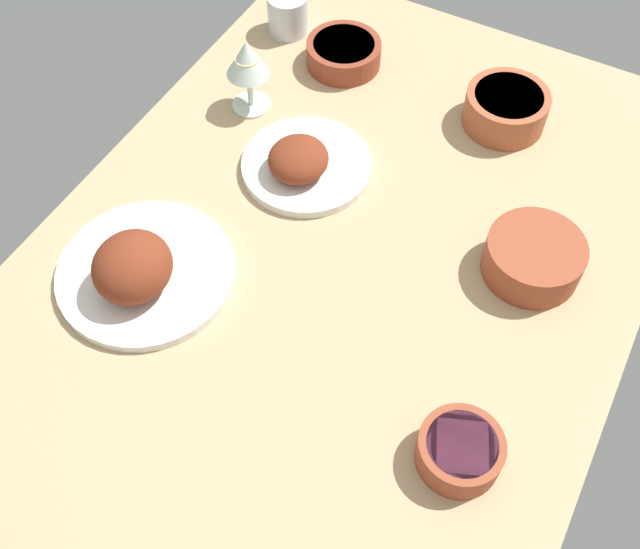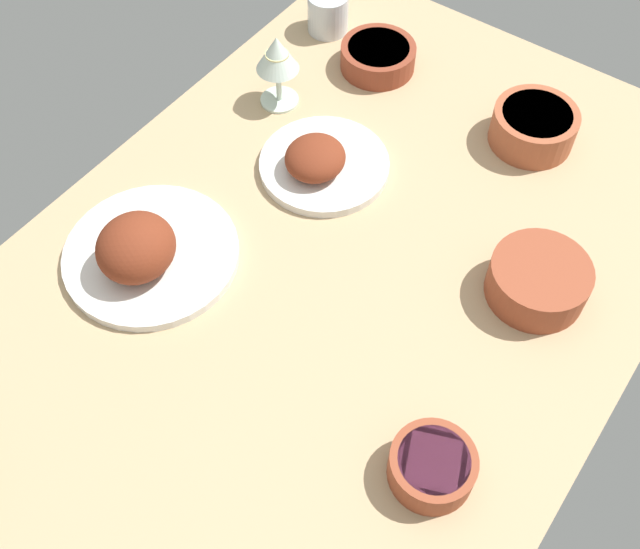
{
  "view_description": "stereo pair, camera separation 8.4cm",
  "coord_description": "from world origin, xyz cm",
  "px_view_note": "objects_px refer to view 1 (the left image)",
  "views": [
    {
      "loc": [
        57.53,
        31.32,
        100.19
      ],
      "look_at": [
        0.0,
        0.0,
        6.0
      ],
      "focal_mm": 42.8,
      "sensor_mm": 36.0,
      "label": 1
    },
    {
      "loc": [
        53.04,
        38.44,
        100.19
      ],
      "look_at": [
        0.0,
        0.0,
        6.0
      ],
      "focal_mm": 42.8,
      "sensor_mm": 36.0,
      "label": 2
    }
  ],
  "objects_px": {
    "plate_near_viewer": "(139,270)",
    "water_tumbler": "(288,13)",
    "bowl_onions": "(460,450)",
    "wine_glass": "(247,62)",
    "bowl_potatoes": "(344,53)",
    "plate_far_side": "(303,163)",
    "bowl_pasta": "(506,108)",
    "bowl_cream": "(534,257)"
  },
  "relations": [
    {
      "from": "plate_near_viewer",
      "to": "water_tumbler",
      "type": "height_order",
      "value": "plate_near_viewer"
    },
    {
      "from": "bowl_onions",
      "to": "wine_glass",
      "type": "relative_size",
      "value": 0.8
    },
    {
      "from": "plate_near_viewer",
      "to": "bowl_potatoes",
      "type": "height_order",
      "value": "plate_near_viewer"
    },
    {
      "from": "plate_far_side",
      "to": "bowl_potatoes",
      "type": "distance_m",
      "value": 0.29
    },
    {
      "from": "plate_far_side",
      "to": "bowl_onions",
      "type": "distance_m",
      "value": 0.55
    },
    {
      "from": "plate_far_side",
      "to": "water_tumbler",
      "type": "xyz_separation_m",
      "value": [
        -0.32,
        -0.21,
        0.02
      ]
    },
    {
      "from": "water_tumbler",
      "to": "bowl_pasta",
      "type": "bearing_deg",
      "value": 84.84
    },
    {
      "from": "bowl_pasta",
      "to": "water_tumbler",
      "type": "relative_size",
      "value": 1.83
    },
    {
      "from": "bowl_pasta",
      "to": "bowl_onions",
      "type": "height_order",
      "value": "bowl_pasta"
    },
    {
      "from": "bowl_pasta",
      "to": "wine_glass",
      "type": "relative_size",
      "value": 1.04
    },
    {
      "from": "plate_near_viewer",
      "to": "bowl_cream",
      "type": "bearing_deg",
      "value": 120.88
    },
    {
      "from": "plate_far_side",
      "to": "bowl_pasta",
      "type": "xyz_separation_m",
      "value": [
        -0.27,
        0.25,
        0.01
      ]
    },
    {
      "from": "plate_near_viewer",
      "to": "wine_glass",
      "type": "distance_m",
      "value": 0.42
    },
    {
      "from": "wine_glass",
      "to": "water_tumbler",
      "type": "height_order",
      "value": "wine_glass"
    },
    {
      "from": "plate_near_viewer",
      "to": "bowl_cream",
      "type": "height_order",
      "value": "plate_near_viewer"
    },
    {
      "from": "bowl_onions",
      "to": "wine_glass",
      "type": "bearing_deg",
      "value": -126.94
    },
    {
      "from": "wine_glass",
      "to": "bowl_pasta",
      "type": "bearing_deg",
      "value": 113.06
    },
    {
      "from": "plate_far_side",
      "to": "bowl_pasta",
      "type": "height_order",
      "value": "plate_far_side"
    },
    {
      "from": "bowl_cream",
      "to": "plate_near_viewer",
      "type": "bearing_deg",
      "value": -59.12
    },
    {
      "from": "bowl_onions",
      "to": "water_tumbler",
      "type": "bearing_deg",
      "value": -136.1
    },
    {
      "from": "bowl_potatoes",
      "to": "plate_near_viewer",
      "type": "bearing_deg",
      "value": -3.28
    },
    {
      "from": "bowl_cream",
      "to": "wine_glass",
      "type": "height_order",
      "value": "wine_glass"
    },
    {
      "from": "bowl_potatoes",
      "to": "bowl_pasta",
      "type": "height_order",
      "value": "bowl_pasta"
    },
    {
      "from": "plate_near_viewer",
      "to": "wine_glass",
      "type": "relative_size",
      "value": 1.95
    },
    {
      "from": "plate_far_side",
      "to": "bowl_pasta",
      "type": "distance_m",
      "value": 0.37
    },
    {
      "from": "plate_near_viewer",
      "to": "bowl_pasta",
      "type": "height_order",
      "value": "plate_near_viewer"
    },
    {
      "from": "bowl_pasta",
      "to": "wine_glass",
      "type": "bearing_deg",
      "value": -66.94
    },
    {
      "from": "bowl_cream",
      "to": "wine_glass",
      "type": "relative_size",
      "value": 1.07
    },
    {
      "from": "plate_near_viewer",
      "to": "bowl_onions",
      "type": "height_order",
      "value": "plate_near_viewer"
    },
    {
      "from": "plate_near_viewer",
      "to": "bowl_potatoes",
      "type": "bearing_deg",
      "value": 176.72
    },
    {
      "from": "plate_near_viewer",
      "to": "bowl_potatoes",
      "type": "xyz_separation_m",
      "value": [
        -0.59,
        0.03,
        -0.01
      ]
    },
    {
      "from": "bowl_onions",
      "to": "plate_far_side",
      "type": "bearing_deg",
      "value": -129.06
    },
    {
      "from": "bowl_cream",
      "to": "bowl_potatoes",
      "type": "bearing_deg",
      "value": -121.39
    },
    {
      "from": "plate_near_viewer",
      "to": "wine_glass",
      "type": "height_order",
      "value": "wine_glass"
    },
    {
      "from": "bowl_potatoes",
      "to": "wine_glass",
      "type": "bearing_deg",
      "value": -27.05
    },
    {
      "from": "plate_near_viewer",
      "to": "plate_far_side",
      "type": "xyz_separation_m",
      "value": [
        -0.31,
        0.1,
        -0.01
      ]
    },
    {
      "from": "plate_far_side",
      "to": "water_tumbler",
      "type": "height_order",
      "value": "water_tumbler"
    },
    {
      "from": "water_tumbler",
      "to": "bowl_onions",
      "type": "bearing_deg",
      "value": 43.9
    },
    {
      "from": "bowl_potatoes",
      "to": "wine_glass",
      "type": "xyz_separation_m",
      "value": [
        0.18,
        -0.09,
        0.07
      ]
    },
    {
      "from": "plate_near_viewer",
      "to": "bowl_cream",
      "type": "relative_size",
      "value": 1.83
    },
    {
      "from": "plate_near_viewer",
      "to": "plate_far_side",
      "type": "height_order",
      "value": "plate_near_viewer"
    },
    {
      "from": "bowl_cream",
      "to": "bowl_onions",
      "type": "bearing_deg",
      "value": 3.46
    }
  ]
}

